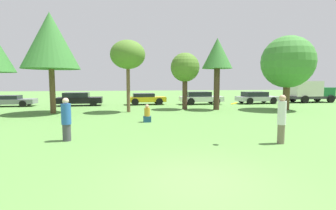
# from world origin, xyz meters

# --- Properties ---
(ground_plane) EXTENTS (120.00, 120.00, 0.00)m
(ground_plane) POSITION_xyz_m (0.00, 0.00, 0.00)
(ground_plane) COLOR #54843D
(person_thrower) EXTENTS (0.37, 0.37, 1.72)m
(person_thrower) POSITION_xyz_m (-4.09, 4.75, 0.86)
(person_thrower) COLOR #3F3F47
(person_thrower) RESTS_ON ground
(person_catcher) EXTENTS (0.31, 0.31, 1.86)m
(person_catcher) POSITION_xyz_m (4.09, 3.09, 0.96)
(person_catcher) COLOR #726651
(person_catcher) RESTS_ON ground
(frisbee) EXTENTS (0.25, 0.25, 0.09)m
(frisbee) POSITION_xyz_m (2.26, 3.28, 1.54)
(frisbee) COLOR yellow
(bystander_sitting) EXTENTS (0.44, 0.37, 1.04)m
(bystander_sitting) POSITION_xyz_m (-0.62, 8.89, 0.42)
(bystander_sitting) COLOR navy
(bystander_sitting) RESTS_ON ground
(tree_1) EXTENTS (4.10, 4.10, 7.38)m
(tree_1) POSITION_xyz_m (-7.30, 13.97, 5.30)
(tree_1) COLOR brown
(tree_1) RESTS_ON ground
(tree_2) EXTENTS (2.66, 2.66, 5.50)m
(tree_2) POSITION_xyz_m (-1.74, 13.89, 4.36)
(tree_2) COLOR brown
(tree_2) RESTS_ON ground
(tree_3) EXTENTS (2.43, 2.43, 4.78)m
(tree_3) POSITION_xyz_m (3.00, 15.16, 3.49)
(tree_3) COLOR #473323
(tree_3) RESTS_ON ground
(tree_4) EXTENTS (2.50, 2.50, 5.94)m
(tree_4) POSITION_xyz_m (5.56, 14.45, 4.54)
(tree_4) COLOR #473323
(tree_4) RESTS_ON ground
(tree_5) EXTENTS (4.25, 4.25, 6.10)m
(tree_5) POSITION_xyz_m (11.26, 13.46, 3.94)
(tree_5) COLOR brown
(tree_5) RESTS_ON ground
(parked_car_grey) EXTENTS (4.60, 1.98, 1.05)m
(parked_car_grey) POSITION_xyz_m (-13.04, 19.92, 0.57)
(parked_car_grey) COLOR slate
(parked_car_grey) RESTS_ON ground
(parked_car_black) EXTENTS (4.34, 2.07, 1.29)m
(parked_car_black) POSITION_xyz_m (-6.60, 19.80, 0.67)
(parked_car_black) COLOR black
(parked_car_black) RESTS_ON ground
(parked_car_yellow) EXTENTS (3.98, 2.02, 1.16)m
(parked_car_yellow) POSITION_xyz_m (-0.05, 19.99, 0.64)
(parked_car_yellow) COLOR gold
(parked_car_yellow) RESTS_ON ground
(parked_car_white) EXTENTS (4.47, 2.08, 1.31)m
(parked_car_white) POSITION_xyz_m (5.61, 19.51, 0.70)
(parked_car_white) COLOR silver
(parked_car_white) RESTS_ON ground
(parked_car_silver) EXTENTS (4.45, 2.12, 1.27)m
(parked_car_silver) POSITION_xyz_m (11.80, 19.41, 0.68)
(parked_car_silver) COLOR #B2B2B7
(parked_car_silver) RESTS_ON ground
(delivery_truck_green) EXTENTS (5.41, 2.40, 2.41)m
(delivery_truck_green) POSITION_xyz_m (18.48, 19.98, 1.28)
(delivery_truck_green) COLOR #2D2D33
(delivery_truck_green) RESTS_ON ground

